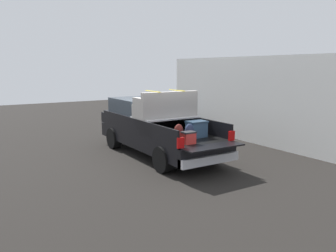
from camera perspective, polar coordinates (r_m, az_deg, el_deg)
The scene contains 4 objects.
ground_plane at distance 11.69m, azimuth -1.57°, elevation -4.90°, with size 40.00×40.00×0.00m, color black.
pickup_truck at distance 11.80m, azimuth -2.46°, elevation -0.06°, with size 6.05×2.06×2.23m.
building_facade at distance 14.48m, azimuth 11.95°, elevation 4.54°, with size 9.00×0.36×3.39m, color white.
trash_can at distance 15.91m, azimuth 2.13°, elevation 0.84°, with size 0.60×0.60×0.98m.
Camera 1 is at (-9.76, 5.73, 2.95)m, focal length 36.49 mm.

